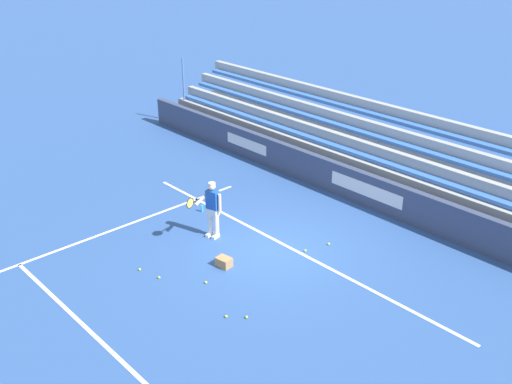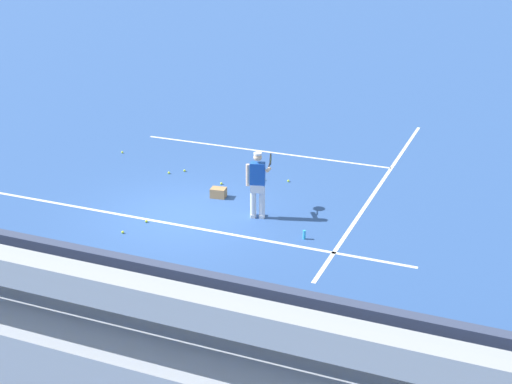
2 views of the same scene
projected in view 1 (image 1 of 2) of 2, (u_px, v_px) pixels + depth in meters
The scene contains 16 objects.
ground_plane at pixel (272, 251), 16.74m from camera, with size 160.00×160.00×0.00m, color #2D5193.
court_baseline_white at pixel (285, 245), 17.04m from camera, with size 12.00×0.10×0.01m, color white.
court_sideline_white at pixel (71, 246), 17.01m from camera, with size 0.10×12.00×0.01m, color white.
court_service_line_white at pixel (95, 336), 13.35m from camera, with size 8.22×0.10×0.01m, color white.
back_wall_sponsor_board at pixel (368, 190), 19.14m from camera, with size 23.28×0.25×1.10m.
bleacher_stand at pixel (402, 170), 20.18m from camera, with size 22.11×2.40×2.95m.
tennis_player at pixel (212, 209), 17.13m from camera, with size 0.59×1.07×1.71m.
ball_box_cardboard at pixel (224, 262), 15.97m from camera, with size 0.40×0.30×0.26m, color #A87F51.
tennis_ball_midcourt at pixel (247, 317), 13.94m from camera, with size 0.07×0.07×0.07m, color #CCE533.
tennis_ball_far_left at pixel (206, 282), 15.26m from camera, with size 0.07×0.07×0.07m, color #CCE533.
tennis_ball_near_player at pixel (159, 277), 15.46m from camera, with size 0.07×0.07×0.07m, color #CCE533.
tennis_ball_toward_net at pixel (140, 269), 15.81m from camera, with size 0.07×0.07×0.07m, color #CCE533.
tennis_ball_on_baseline at pixel (305, 251), 16.70m from camera, with size 0.07×0.07×0.07m, color #CCE533.
tennis_ball_by_box at pixel (226, 316), 13.97m from camera, with size 0.07×0.07×0.07m, color #CCE533.
tennis_ball_far_right at pixel (329, 244), 17.04m from camera, with size 0.07×0.07×0.07m, color #CCE533.
water_bottle at pixel (202, 209), 18.91m from camera, with size 0.07×0.07×0.22m, color #33B2E5.
Camera 1 is at (-10.33, 10.15, 8.56)m, focal length 42.00 mm.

